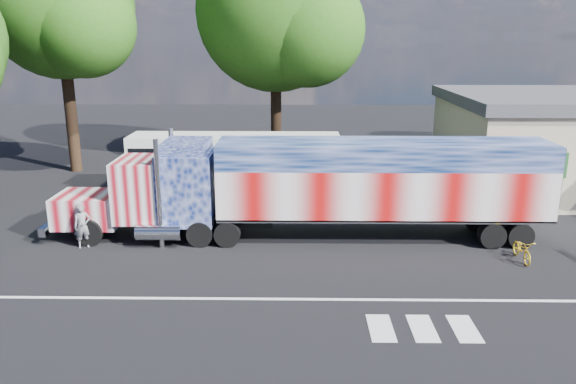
{
  "coord_description": "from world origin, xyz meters",
  "views": [
    {
      "loc": [
        0.34,
        -19.37,
        8.11
      ],
      "look_at": [
        0.0,
        3.0,
        1.9
      ],
      "focal_mm": 35.0,
      "sensor_mm": 36.0,
      "label": 1
    }
  ],
  "objects_px": {
    "woman": "(82,226)",
    "bicycle": "(522,250)",
    "semi_truck": "(320,185)",
    "tree_nw_a": "(62,6)",
    "tree_n_mid": "(278,12)",
    "coach_bus": "(235,164)"
  },
  "relations": [
    {
      "from": "coach_bus",
      "to": "tree_nw_a",
      "type": "height_order",
      "value": "tree_nw_a"
    },
    {
      "from": "coach_bus",
      "to": "tree_nw_a",
      "type": "bearing_deg",
      "value": 153.53
    },
    {
      "from": "coach_bus",
      "to": "bicycle",
      "type": "bearing_deg",
      "value": -37.72
    },
    {
      "from": "tree_nw_a",
      "to": "tree_n_mid",
      "type": "xyz_separation_m",
      "value": [
        12.46,
        2.98,
        -0.22
      ]
    },
    {
      "from": "semi_truck",
      "to": "woman",
      "type": "relative_size",
      "value": 11.51
    },
    {
      "from": "semi_truck",
      "to": "bicycle",
      "type": "bearing_deg",
      "value": -17.72
    },
    {
      "from": "coach_bus",
      "to": "woman",
      "type": "bearing_deg",
      "value": -123.47
    },
    {
      "from": "semi_truck",
      "to": "coach_bus",
      "type": "distance_m",
      "value": 7.87
    },
    {
      "from": "semi_truck",
      "to": "tree_nw_a",
      "type": "bearing_deg",
      "value": 141.0
    },
    {
      "from": "semi_truck",
      "to": "bicycle",
      "type": "distance_m",
      "value": 8.08
    },
    {
      "from": "tree_n_mid",
      "to": "bicycle",
      "type": "bearing_deg",
      "value": -60.7
    },
    {
      "from": "semi_truck",
      "to": "tree_n_mid",
      "type": "height_order",
      "value": "tree_n_mid"
    },
    {
      "from": "bicycle",
      "to": "semi_truck",
      "type": "bearing_deg",
      "value": 161.84
    },
    {
      "from": "coach_bus",
      "to": "bicycle",
      "type": "relative_size",
      "value": 6.81
    },
    {
      "from": "coach_bus",
      "to": "tree_nw_a",
      "type": "relative_size",
      "value": 0.78
    },
    {
      "from": "woman",
      "to": "bicycle",
      "type": "distance_m",
      "value": 16.97
    },
    {
      "from": "coach_bus",
      "to": "bicycle",
      "type": "distance_m",
      "value": 14.82
    },
    {
      "from": "bicycle",
      "to": "tree_nw_a",
      "type": "relative_size",
      "value": 0.11
    },
    {
      "from": "woman",
      "to": "bicycle",
      "type": "bearing_deg",
      "value": -27.15
    },
    {
      "from": "semi_truck",
      "to": "coach_bus",
      "type": "xyz_separation_m",
      "value": [
        -4.18,
        6.64,
        -0.6
      ]
    },
    {
      "from": "tree_nw_a",
      "to": "tree_n_mid",
      "type": "distance_m",
      "value": 12.81
    },
    {
      "from": "semi_truck",
      "to": "tree_n_mid",
      "type": "xyz_separation_m",
      "value": [
        -2.15,
        14.81,
        7.32
      ]
    }
  ]
}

